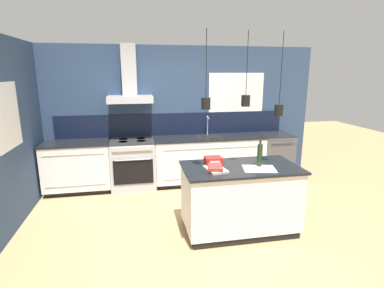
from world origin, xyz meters
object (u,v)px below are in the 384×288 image
Objects in this scene: book_stack at (215,168)px; bottle_on_island at (260,155)px; dishwasher at (274,156)px; red_supply_box at (213,161)px; oven_range at (133,164)px.

bottle_on_island is at bearing 4.82° from book_stack.
dishwasher is 2.54m from red_supply_box.
red_supply_box reaches higher than oven_range.
oven_range is 2.27m from book_stack.
dishwasher is at bearing 47.94° from book_stack.
red_supply_box reaches higher than book_stack.
red_supply_box is (1.06, -1.76, 0.51)m from oven_range.
dishwasher is at bearing 0.09° from oven_range.
oven_range is at bearing 130.50° from bottle_on_island.
dishwasher is 4.17× the size of red_supply_box.
oven_range is 2.59m from bottle_on_island.
bottle_on_island reaches higher than red_supply_box.
book_stack is at bearing -175.18° from bottle_on_island.
dishwasher is 2.33m from bottle_on_island.
red_supply_box reaches higher than dishwasher.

